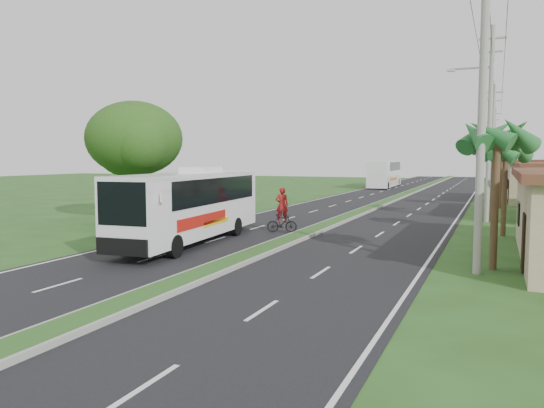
% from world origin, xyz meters
% --- Properties ---
extents(ground, '(180.00, 180.00, 0.00)m').
position_xyz_m(ground, '(0.00, 0.00, 0.00)').
color(ground, '#27471A').
rests_on(ground, ground).
extents(road_asphalt, '(14.00, 160.00, 0.02)m').
position_xyz_m(road_asphalt, '(0.00, 20.00, 0.01)').
color(road_asphalt, black).
rests_on(road_asphalt, ground).
extents(median_strip, '(1.20, 160.00, 0.18)m').
position_xyz_m(median_strip, '(0.00, 20.00, 0.10)').
color(median_strip, gray).
rests_on(median_strip, ground).
extents(lane_edge_left, '(0.12, 160.00, 0.01)m').
position_xyz_m(lane_edge_left, '(-6.70, 20.00, 0.00)').
color(lane_edge_left, silver).
rests_on(lane_edge_left, ground).
extents(lane_edge_right, '(0.12, 160.00, 0.01)m').
position_xyz_m(lane_edge_right, '(6.70, 20.00, 0.00)').
color(lane_edge_right, silver).
rests_on(lane_edge_right, ground).
extents(palm_verge_a, '(2.40, 2.40, 5.45)m').
position_xyz_m(palm_verge_a, '(9.00, 3.00, 4.74)').
color(palm_verge_a, '#473321').
rests_on(palm_verge_a, ground).
extents(palm_verge_b, '(2.40, 2.40, 5.05)m').
position_xyz_m(palm_verge_b, '(9.40, 12.00, 4.36)').
color(palm_verge_b, '#473321').
rests_on(palm_verge_b, ground).
extents(palm_verge_c, '(2.40, 2.40, 5.85)m').
position_xyz_m(palm_verge_c, '(8.80, 19.00, 5.12)').
color(palm_verge_c, '#473321').
rests_on(palm_verge_c, ground).
extents(palm_verge_d, '(2.40, 2.40, 5.25)m').
position_xyz_m(palm_verge_d, '(9.30, 28.00, 4.55)').
color(palm_verge_d, '#473321').
rests_on(palm_verge_d, ground).
extents(shade_tree, '(6.30, 6.00, 7.54)m').
position_xyz_m(shade_tree, '(-12.11, 10.02, 5.03)').
color(shade_tree, '#473321').
rests_on(shade_tree, ground).
extents(utility_pole_a, '(1.60, 0.28, 11.00)m').
position_xyz_m(utility_pole_a, '(8.50, 2.00, 5.67)').
color(utility_pole_a, gray).
rests_on(utility_pole_a, ground).
extents(utility_pole_b, '(3.20, 0.28, 12.00)m').
position_xyz_m(utility_pole_b, '(8.47, 18.00, 6.26)').
color(utility_pole_b, gray).
rests_on(utility_pole_b, ground).
extents(utility_pole_c, '(1.60, 0.28, 11.00)m').
position_xyz_m(utility_pole_c, '(8.50, 38.00, 5.67)').
color(utility_pole_c, gray).
rests_on(utility_pole_c, ground).
extents(utility_pole_d, '(1.60, 0.28, 10.50)m').
position_xyz_m(utility_pole_d, '(8.50, 58.00, 5.42)').
color(utility_pole_d, gray).
rests_on(utility_pole_d, ground).
extents(coach_bus_main, '(3.17, 11.15, 3.56)m').
position_xyz_m(coach_bus_main, '(-4.00, 3.71, 1.96)').
color(coach_bus_main, white).
rests_on(coach_bus_main, ground).
extents(coach_bus_far, '(2.98, 12.20, 3.53)m').
position_xyz_m(coach_bus_far, '(-5.04, 54.87, 2.00)').
color(coach_bus_far, white).
rests_on(coach_bus_far, ground).
extents(motorcyclist, '(1.66, 0.97, 2.42)m').
position_xyz_m(motorcyclist, '(-1.49, 8.74, 0.94)').
color(motorcyclist, black).
rests_on(motorcyclist, ground).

